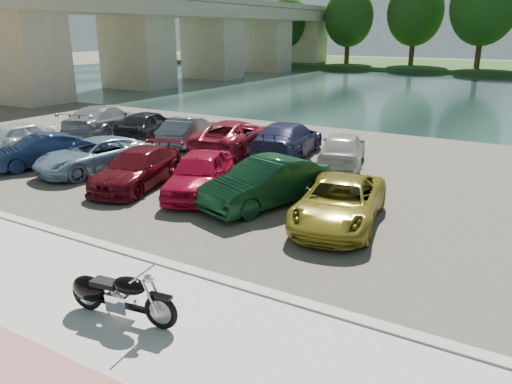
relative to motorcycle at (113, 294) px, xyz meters
The scene contains 21 objects.
ground 0.71m from the motorcycle, 25.58° to the left, with size 200.00×200.00×0.00m, color #595447.
promenade 1.04m from the motorcycle, 64.24° to the right, with size 60.00×6.00×0.10m, color beige.
kerb 2.28m from the motorcycle, 79.84° to the left, with size 60.00×0.30×0.14m, color beige.
parking_lot 11.21m from the motorcycle, 87.99° to the left, with size 60.00×18.00×0.04m, color #454137.
river 40.19m from the motorcycle, 89.44° to the left, with size 120.00×40.00×0.00m, color #182C2B.
far_bank 72.19m from the motorcycle, 89.69° to the left, with size 120.00×24.00×0.60m, color #1D4318.
bridge 49.85m from the motorcycle, 123.82° to the left, with size 7.00×56.00×8.55m.
motorcycle is the anchor object (origin of this frame).
car_0 14.81m from the motorcycle, 152.50° to the left, with size 1.72×4.27×1.46m, color silver.
car_1 12.51m from the motorcycle, 148.70° to the left, with size 1.33×3.82×1.26m, color #152343.
car_2 10.90m from the motorcycle, 139.45° to the left, with size 2.09×4.52×1.26m, color #7894AF.
car_3 8.54m from the motorcycle, 130.37° to the left, with size 1.77×4.36×1.26m, color #550C14.
car_4 7.58m from the motorcycle, 114.51° to the left, with size 1.68×4.17×1.42m, color #AF0B2F.
car_5 7.06m from the motorcycle, 96.00° to the left, with size 1.52×4.36×1.44m, color #0E341B.
car_6 6.94m from the motorcycle, 74.96° to the left, with size 2.11×4.57×1.27m, color olive.
car_7 18.04m from the motorcycle, 137.21° to the left, with size 2.16×5.31×1.54m, color gray.
car_8 16.70m from the motorcycle, 129.99° to the left, with size 1.68×4.17×1.42m, color black.
car_9 15.08m from the motorcycle, 122.64° to the left, with size 1.40×4.01×1.32m, color slate.
car_10 13.84m from the motorcycle, 113.55° to the left, with size 2.31×5.00×1.39m, color maroon.
car_11 13.36m from the motorcycle, 103.25° to the left, with size 2.07×5.10×1.48m, color #2A2C52.
car_12 12.72m from the motorcycle, 92.02° to the left, with size 1.66×4.13×1.41m, color beige.
Camera 1 is at (6.06, -5.88, 5.20)m, focal length 35.00 mm.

